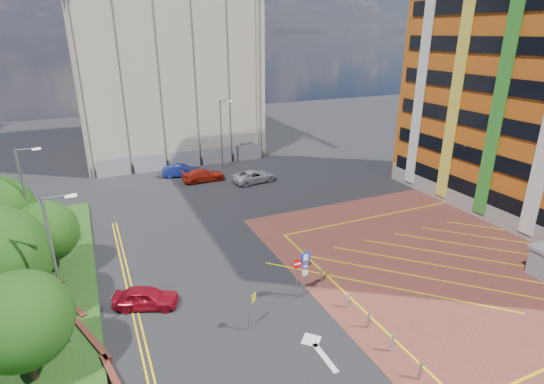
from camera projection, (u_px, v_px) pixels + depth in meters
ground at (305, 308)px, 24.87m from camera, size 140.00×140.00×0.00m
forecourt at (478, 259)px, 30.21m from camera, size 26.00×26.00×0.02m
retaining_wall at (86, 340)px, 22.00m from camera, size 6.06×20.33×0.40m
tree_a at (21, 321)px, 18.28m from camera, size 4.40×4.40×5.41m
tree_c at (46, 232)px, 27.12m from camera, size 4.00×4.00×4.90m
lamp_left_near at (57, 267)px, 20.19m from camera, size 1.53×0.16×8.00m
lamp_left_far at (28, 202)px, 27.96m from camera, size 1.53×0.16×8.00m
lamp_back at (222, 132)px, 48.78m from camera, size 1.53×0.16×8.00m
sign_cluster at (302, 270)px, 25.13m from camera, size 1.17×0.12×3.20m
warning_sign at (251, 307)px, 22.56m from camera, size 0.57×0.38×2.25m
bollard_row at (354, 307)px, 24.16m from camera, size 0.14×11.14×0.90m
construction_building at (161, 66)px, 55.12m from camera, size 21.20×19.20×22.00m
construction_fence at (193, 159)px, 50.51m from camera, size 21.60×0.06×2.00m
car_red_left at (146, 297)px, 24.75m from camera, size 4.04×2.82×1.28m
car_blue_back at (181, 171)px, 47.23m from camera, size 4.34×2.55×1.35m
car_red_back at (204, 175)px, 45.73m from camera, size 4.62×1.93×1.33m
car_silver_back at (254, 176)px, 45.42m from camera, size 4.99×2.79×1.32m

